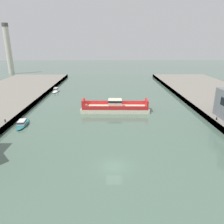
{
  "coord_description": "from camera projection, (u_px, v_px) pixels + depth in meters",
  "views": [
    {
      "loc": [
        -0.69,
        -29.49,
        18.72
      ],
      "look_at": [
        0.0,
        21.35,
        2.0
      ],
      "focal_mm": 34.56,
      "sensor_mm": 36.0,
      "label": 1
    }
  ],
  "objects": [
    {
      "name": "bollard_right_far",
      "position": [
        217.0,
        118.0,
        49.91
      ],
      "size": [
        0.32,
        0.32,
        0.71
      ],
      "color": "black",
      "rests_on": "quay_right"
    },
    {
      "name": "moored_boat_near_right",
      "position": [
        23.0,
        123.0,
        50.28
      ],
      "size": [
        2.86,
        7.69,
        1.38
      ],
      "color": "#237075",
      "rests_on": "ground"
    },
    {
      "name": "bollard_left_far",
      "position": [
        5.0,
        121.0,
        48.58
      ],
      "size": [
        0.32,
        0.32,
        0.71
      ],
      "color": "black",
      "rests_on": "quay_left"
    },
    {
      "name": "smokestack_distant_a",
      "position": [
        8.0,
        47.0,
        125.29
      ],
      "size": [
        3.48,
        3.48,
        28.61
      ],
      "color": "beige",
      "rests_on": "ground"
    },
    {
      "name": "moored_boat_near_left",
      "position": [
        56.0,
        90.0,
        83.67
      ],
      "size": [
        2.18,
        6.1,
        1.57
      ],
      "color": "white",
      "rests_on": "ground"
    },
    {
      "name": "chain_ferry",
      "position": [
        115.0,
        107.0,
        60.59
      ],
      "size": [
        18.86,
        6.08,
        3.34
      ],
      "color": "beige",
      "rests_on": "ground"
    },
    {
      "name": "ground_plane",
      "position": [
        114.0,
        166.0,
        33.87
      ],
      "size": [
        400.0,
        400.0,
        0.0
      ],
      "primitive_type": "plane",
      "color": "#4C6656"
    }
  ]
}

